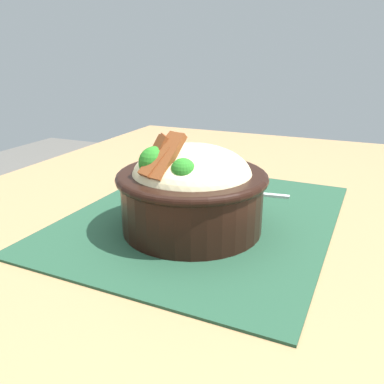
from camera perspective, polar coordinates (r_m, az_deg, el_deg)
table at (r=0.59m, az=-1.86°, el=-9.74°), size 1.25×0.79×0.72m
placemat at (r=0.57m, az=1.56°, el=-3.48°), size 0.43×0.36×0.00m
bowl at (r=0.51m, az=-0.12°, el=0.50°), size 0.19×0.19×0.13m
fork at (r=0.66m, az=7.25°, el=-0.07°), size 0.03×0.13×0.00m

